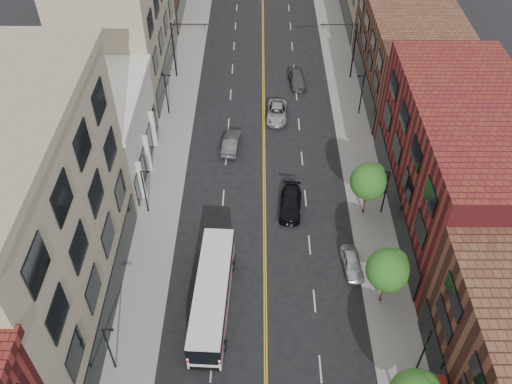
{
  "coord_description": "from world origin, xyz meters",
  "views": [
    {
      "loc": [
        -0.61,
        -11.83,
        36.68
      ],
      "look_at": [
        -0.79,
        21.56,
        5.0
      ],
      "focal_mm": 38.0,
      "sensor_mm": 36.0,
      "label": 1
    }
  ],
  "objects_px": {
    "car_lane_b": "(277,112)",
    "city_bus": "(212,293)",
    "car_parked_far": "(352,263)",
    "car_lane_c": "(297,79)",
    "car_lane_behind": "(232,142)",
    "car_lane_a": "(291,204)"
  },
  "relations": [
    {
      "from": "car_lane_b",
      "to": "city_bus",
      "type": "bearing_deg",
      "value": -98.43
    },
    {
      "from": "car_parked_far",
      "to": "car_lane_c",
      "type": "xyz_separation_m",
      "value": [
        -3.24,
        29.04,
        0.12
      ]
    },
    {
      "from": "car_lane_behind",
      "to": "city_bus",
      "type": "bearing_deg",
      "value": 94.8
    },
    {
      "from": "car_parked_far",
      "to": "car_lane_b",
      "type": "bearing_deg",
      "value": 100.08
    },
    {
      "from": "city_bus",
      "to": "car_parked_far",
      "type": "relative_size",
      "value": 3.01
    },
    {
      "from": "car_lane_behind",
      "to": "car_lane_c",
      "type": "xyz_separation_m",
      "value": [
        7.62,
        12.73,
        0.02
      ]
    },
    {
      "from": "car_lane_a",
      "to": "car_lane_b",
      "type": "bearing_deg",
      "value": 98.79
    },
    {
      "from": "car_lane_b",
      "to": "car_lane_behind",
      "type": "bearing_deg",
      "value": -127.5
    },
    {
      "from": "car_lane_behind",
      "to": "car_lane_a",
      "type": "xyz_separation_m",
      "value": [
        5.93,
        -9.24,
        -0.04
      ]
    },
    {
      "from": "city_bus",
      "to": "car_lane_a",
      "type": "distance_m",
      "value": 12.9
    },
    {
      "from": "city_bus",
      "to": "car_lane_behind",
      "type": "xyz_separation_m",
      "value": [
        0.71,
        20.25,
        -0.95
      ]
    },
    {
      "from": "car_lane_a",
      "to": "car_lane_b",
      "type": "xyz_separation_m",
      "value": [
        -0.96,
        14.87,
        -0.02
      ]
    },
    {
      "from": "city_bus",
      "to": "car_lane_behind",
      "type": "bearing_deg",
      "value": 90.78
    },
    {
      "from": "car_lane_a",
      "to": "car_lane_b",
      "type": "distance_m",
      "value": 14.9
    },
    {
      "from": "car_lane_c",
      "to": "car_lane_b",
      "type": "bearing_deg",
      "value": -115.23
    },
    {
      "from": "car_lane_behind",
      "to": "car_parked_far",
      "type": "bearing_deg",
      "value": 130.47
    },
    {
      "from": "car_lane_behind",
      "to": "car_lane_b",
      "type": "relative_size",
      "value": 0.93
    },
    {
      "from": "car_parked_far",
      "to": "car_lane_c",
      "type": "relative_size",
      "value": 0.84
    },
    {
      "from": "car_lane_behind",
      "to": "car_lane_b",
      "type": "bearing_deg",
      "value": -124.65
    },
    {
      "from": "car_parked_far",
      "to": "car_lane_behind",
      "type": "distance_m",
      "value": 19.61
    },
    {
      "from": "car_lane_a",
      "to": "car_lane_b",
      "type": "height_order",
      "value": "car_lane_a"
    },
    {
      "from": "car_parked_far",
      "to": "city_bus",
      "type": "bearing_deg",
      "value": -166.18
    }
  ]
}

